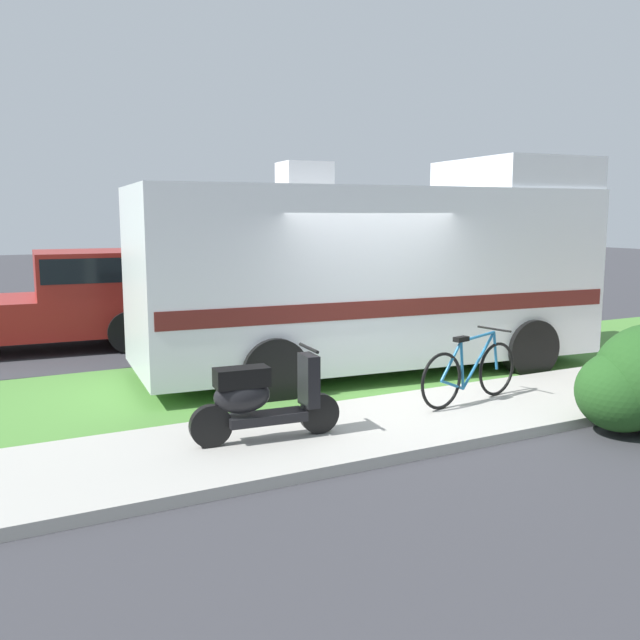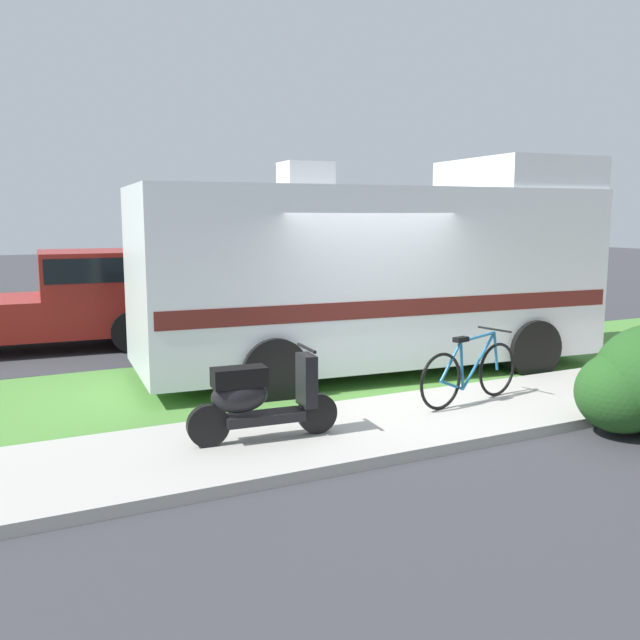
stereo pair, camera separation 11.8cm
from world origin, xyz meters
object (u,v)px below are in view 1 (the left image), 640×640
bottle_spare (621,383)px  pickup_truck_far (410,268)px  scooter (261,398)px  bicycle (470,372)px  motorhome_rv (376,272)px  pickup_truck_near (59,297)px

bottle_spare → pickup_truck_far: bearing=70.1°
scooter → bottle_spare: scooter is taller
bicycle → bottle_spare: bicycle is taller
motorhome_rv → bicycle: bearing=-92.0°
motorhome_rv → bicycle: 2.62m
motorhome_rv → bottle_spare: (2.12, -2.87, -1.38)m
scooter → bottle_spare: (5.14, -0.31, -0.36)m
pickup_truck_near → scooter: bearing=-81.4°
motorhome_rv → scooter: bearing=-139.7°
scooter → pickup_truck_far: bearing=48.3°
scooter → bottle_spare: bearing=-3.5°
scooter → bicycle: 2.94m
pickup_truck_near → bottle_spare: pickup_truck_near is taller
pickup_truck_near → motorhome_rv: bearing=-48.0°
bottle_spare → pickup_truck_near: bearing=129.9°
scooter → motorhome_rv: bearing=40.3°
pickup_truck_near → pickup_truck_far: bearing=16.0°
bicycle → pickup_truck_far: bearing=58.8°
bicycle → scooter: bearing=-176.6°
motorhome_rv → scooter: 4.09m
pickup_truck_near → bottle_spare: (6.21, -7.41, -0.74)m
scooter → pickup_truck_far: size_ratio=0.29×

